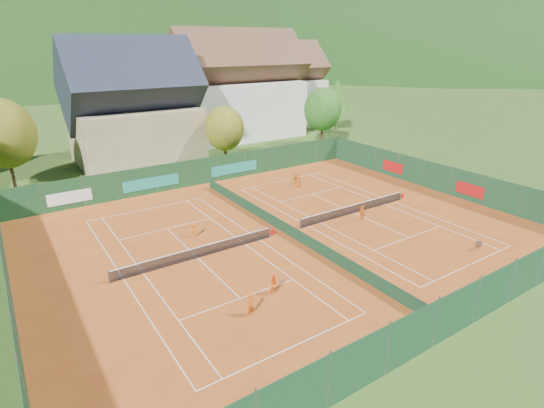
{
  "coord_description": "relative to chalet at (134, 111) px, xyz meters",
  "views": [
    {
      "loc": [
        -18.97,
        -26.48,
        15.16
      ],
      "look_at": [
        0.0,
        2.0,
        2.0
      ],
      "focal_mm": 28.0,
      "sensor_mm": 36.0,
      "label": 1
    }
  ],
  "objects": [
    {
      "name": "player_right_far_b",
      "position": [
        11.69,
        -19.88,
        -6.03
      ],
      "size": [
        1.15,
        0.52,
        1.19
      ],
      "primitive_type": "imported",
      "rotation": [
        0.0,
        0.0,
        3.29
      ],
      "color": "#CB5912",
      "rests_on": "ground"
    },
    {
      "name": "loose_ball_2",
      "position": [
        7.38,
        -25.95,
        -6.59
      ],
      "size": [
        0.07,
        0.07,
        0.07
      ],
      "primitive_type": "sphere",
      "color": "#CCD833",
      "rests_on": "ground"
    },
    {
      "name": "loose_ball_0",
      "position": [
        -7.82,
        -33.76,
        -6.59
      ],
      "size": [
        0.07,
        0.07,
        0.07
      ],
      "primitive_type": "sphere",
      "color": "#CCD833",
      "rests_on": "ground"
    },
    {
      "name": "clay_pad",
      "position": [
        3.0,
        -30.0,
        -6.62
      ],
      "size": [
        40.0,
        32.0,
        0.01
      ],
      "primitive_type": "cube",
      "color": "#9D4417",
      "rests_on": "ground"
    },
    {
      "name": "fence_north",
      "position": [
        2.54,
        -14.01,
        -5.16
      ],
      "size": [
        40.0,
        0.1,
        3.0
      ],
      "color": "#153A1D",
      "rests_on": "ground"
    },
    {
      "name": "fence_west",
      "position": [
        -17.0,
        -30.0,
        -5.12
      ],
      "size": [
        0.04,
        32.0,
        3.0
      ],
      "color": "#143820",
      "rests_on": "ground"
    },
    {
      "name": "tree_east_mid",
      "position": [
        37.0,
        2.0,
        -0.56
      ],
      "size": [
        5.04,
        5.04,
        9.0
      ],
      "color": "#422E17",
      "rests_on": "ground"
    },
    {
      "name": "player_right_near",
      "position": [
        10.42,
        -31.53,
        -5.92
      ],
      "size": [
        0.89,
        0.61,
        1.41
      ],
      "primitive_type": "imported",
      "rotation": [
        0.0,
        0.0,
        0.36
      ],
      "color": "orange",
      "rests_on": "ground"
    },
    {
      "name": "tree_east_back",
      "position": [
        29.0,
        10.0,
        0.12
      ],
      "size": [
        7.15,
        7.15,
        10.86
      ],
      "color": "#442918",
      "rests_on": "ground"
    },
    {
      "name": "hotel_block_b",
      "position": [
        33.0,
        14.0,
        -0.01
      ],
      "size": [
        17.28,
        10.0,
        15.5
      ],
      "color": "silver",
      "rests_on": "ground"
    },
    {
      "name": "court_markings_left",
      "position": [
        -5.0,
        -30.0,
        -6.61
      ],
      "size": [
        11.03,
        23.83,
        0.0
      ],
      "color": "white",
      "rests_on": "ground"
    },
    {
      "name": "player_left_mid",
      "position": [
        -2.93,
        -37.19,
        -5.95
      ],
      "size": [
        0.75,
        0.64,
        1.36
      ],
      "primitive_type": "imported",
      "rotation": [
        0.0,
        0.0,
        -0.22
      ],
      "color": "#FD5916",
      "rests_on": "ground"
    },
    {
      "name": "player_left_far",
      "position": [
        -3.7,
        -26.43,
        -6.02
      ],
      "size": [
        0.83,
        0.53,
        1.22
      ],
      "primitive_type": "imported",
      "rotation": [
        0.0,
        0.0,
        3.25
      ],
      "color": "#D26012",
      "rests_on": "ground"
    },
    {
      "name": "fence_east",
      "position": [
        23.0,
        -29.95,
        -5.14
      ],
      "size": [
        0.09,
        32.0,
        3.0
      ],
      "color": "#163D23",
      "rests_on": "ground"
    },
    {
      "name": "tree_east_front",
      "position": [
        27.0,
        -6.0,
        -1.23
      ],
      "size": [
        5.72,
        5.72,
        8.69
      ],
      "color": "#482B19",
      "rests_on": "ground"
    },
    {
      "name": "tennis_net_left",
      "position": [
        -4.85,
        -30.0,
        -6.12
      ],
      "size": [
        13.3,
        0.1,
        1.02
      ],
      "color": "#59595B",
      "rests_on": "ground"
    },
    {
      "name": "loose_ball_1",
      "position": [
        6.46,
        -42.79,
        -6.59
      ],
      "size": [
        0.07,
        0.07,
        0.07
      ],
      "primitive_type": "sphere",
      "color": "#CCD833",
      "rests_on": "ground"
    },
    {
      "name": "chalet",
      "position": [
        0.0,
        0.0,
        0.0
      ],
      "size": [
        16.2,
        12.0,
        16.0
      ],
      "color": "tan",
      "rests_on": "ground"
    },
    {
      "name": "court_divider",
      "position": [
        3.0,
        -30.0,
        -6.12
      ],
      "size": [
        0.03,
        28.8,
        1.0
      ],
      "color": "#133420",
      "rests_on": "ground"
    },
    {
      "name": "player_left_near",
      "position": [
        -5.37,
        -38.28,
        -5.88
      ],
      "size": [
        0.64,
        0.54,
        1.48
      ],
      "primitive_type": "imported",
      "rotation": [
        0.0,
        0.0,
        0.41
      ],
      "color": "#CE5C12",
      "rests_on": "ground"
    },
    {
      "name": "hotel_block_a",
      "position": [
        19.0,
        6.0,
        0.76
      ],
      "size": [
        21.6,
        11.0,
        17.25
      ],
      "color": "silver",
      "rests_on": "ground"
    },
    {
      "name": "mountain_backdrop",
      "position": [
        31.54,
        203.48,
        -46.26
      ],
      "size": [
        820.0,
        530.0,
        242.0
      ],
      "color": "black",
      "rests_on": "ground"
    },
    {
      "name": "ground",
      "position": [
        3.0,
        -30.0,
        -6.64
      ],
      "size": [
        600.0,
        600.0,
        0.0
      ],
      "primitive_type": "plane",
      "color": "#2C4C17",
      "rests_on": "ground"
    },
    {
      "name": "fence_south",
      "position": [
        3.0,
        -46.0,
        -5.12
      ],
      "size": [
        40.0,
        0.04,
        3.0
      ],
      "color": "#14381F",
      "rests_on": "ground"
    },
    {
      "name": "player_right_far_a",
      "position": [
        11.16,
        -20.87,
        -5.97
      ],
      "size": [
        0.69,
        0.5,
        1.3
      ],
      "primitive_type": "imported",
      "rotation": [
        0.0,
        0.0,
        3.0
      ],
      "color": "#CA5211",
      "rests_on": "ground"
    },
    {
      "name": "court_markings_right",
      "position": [
        11.0,
        -30.0,
        -6.61
      ],
      "size": [
        11.03,
        23.83,
        0.0
      ],
      "color": "white",
      "rests_on": "ground"
    },
    {
      "name": "tree_center",
      "position": [
        9.0,
        -8.0,
        -1.91
      ],
      "size": [
        5.01,
        5.01,
        7.6
      ],
      "color": "#432A18",
      "rests_on": "ground"
    },
    {
      "name": "ball_hopper",
      "position": [
        13.69,
        -40.84,
        -6.07
      ],
      "size": [
        0.34,
        0.34,
        0.8
      ],
      "color": "slate",
      "rests_on": "ground"
    },
    {
      "name": "tennis_net_right",
      "position": [
        11.15,
        -30.0,
        -6.12
      ],
      "size": [
        13.3,
        0.1,
        1.02
      ],
      "color": "#59595B",
      "rests_on": "ground"
    },
    {
      "name": "tree_west_mid",
      "position": [
        -15.0,
        -4.0,
        -0.56
      ],
      "size": [
        6.44,
        6.44,
        9.78
      ],
      "color": "#482E19",
      "rests_on": "ground"
    }
  ]
}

